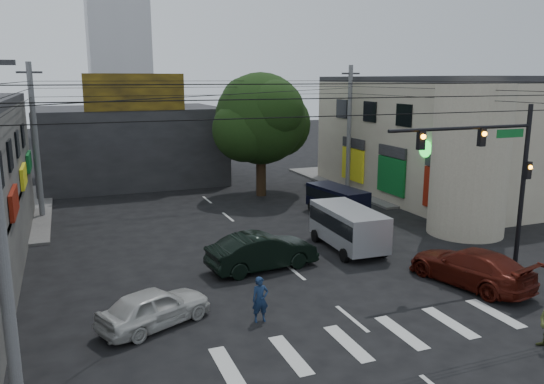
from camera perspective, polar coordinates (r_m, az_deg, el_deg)
ground at (r=21.72m, az=4.58°, el=-10.25°), size 160.00×160.00×0.00m
sidewalk_far_right at (r=45.69m, az=15.08°, el=1.38°), size 16.00×16.00×0.15m
building_right at (r=41.27m, az=19.49°, el=5.51°), size 14.00×18.00×8.00m
corner_column at (r=29.98m, az=20.50°, el=3.19°), size 4.00×4.00×8.00m
building_far at (r=44.59m, az=-15.03°, el=4.94°), size 14.00×10.00×6.00m
billboard at (r=39.43m, az=-14.53°, el=10.35°), size 7.00×0.30×2.60m
street_tree at (r=37.41m, az=-1.21°, el=7.85°), size 6.40×6.40×8.70m
traffic_gantry at (r=24.10m, az=22.88°, el=3.00°), size 7.10×0.35×7.20m
utility_pole_near_left at (r=14.08m, az=-27.21°, el=-4.28°), size 0.32×0.32×9.20m
utility_pole_far_left at (r=34.24m, az=-24.07°, el=4.94°), size 0.32×0.32×9.20m
utility_pole_far_right at (r=39.33m, az=8.29°, el=6.66°), size 0.32×0.32×9.20m
dark_sedan at (r=23.45m, az=-1.05°, el=-6.40°), size 2.86×5.30×1.61m
white_compact at (r=18.77m, az=-12.51°, el=-12.00°), size 4.53×5.13×1.34m
maroon_sedan at (r=23.19m, az=20.52°, el=-7.54°), size 4.49×6.17×1.51m
silver_minivan at (r=26.27m, az=8.18°, el=-3.96°), size 4.96×2.36×2.07m
navy_van at (r=32.63m, az=7.01°, el=-1.03°), size 4.86×2.83×1.77m
traffic_officer at (r=18.60m, az=-1.27°, el=-11.48°), size 0.62×0.44×1.61m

